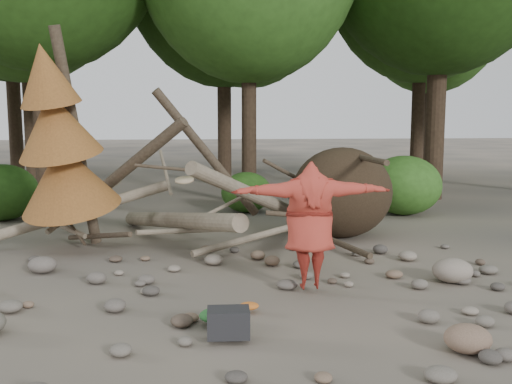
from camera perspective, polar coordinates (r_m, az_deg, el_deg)
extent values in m
plane|color=#514C44|center=(8.22, -1.94, -11.15)|extent=(120.00, 120.00, 0.00)
ellipsoid|color=#332619|center=(12.57, 8.60, -0.06)|extent=(2.20, 1.87, 1.98)
cylinder|color=gray|center=(11.67, -8.10, -2.82)|extent=(2.61, 5.11, 1.08)
cylinder|color=gray|center=(12.16, 0.47, -0.65)|extent=(3.18, 3.71, 1.90)
cylinder|color=brown|center=(12.54, -13.50, 1.69)|extent=(3.08, 1.91, 2.49)
cylinder|color=gray|center=(11.69, 4.75, -3.75)|extent=(1.13, 4.98, 0.43)
cylinder|color=brown|center=(12.60, -4.82, 3.72)|extent=(2.39, 1.03, 2.89)
cylinder|color=gray|center=(12.18, -17.50, -1.94)|extent=(3.71, 0.86, 1.20)
cylinder|color=#4C3F30|center=(11.68, -15.51, -4.26)|extent=(1.52, 1.70, 0.49)
cylinder|color=gray|center=(12.33, -2.41, -1.02)|extent=(1.57, 0.85, 0.69)
cylinder|color=#4C3F30|center=(12.96, 4.53, 1.17)|extent=(1.92, 1.25, 1.10)
cylinder|color=gray|center=(12.04, -9.04, 2.05)|extent=(0.37, 1.42, 0.85)
cylinder|color=#4C3F30|center=(11.57, 7.94, -4.93)|extent=(0.79, 2.54, 0.12)
cylinder|color=gray|center=(11.09, -7.18, -3.87)|extent=(1.78, 1.11, 0.29)
cylinder|color=#4C3F30|center=(11.82, -17.51, 5.09)|extent=(0.67, 1.13, 4.35)
cone|color=brown|center=(11.60, -18.44, 1.54)|extent=(2.06, 2.13, 1.86)
cone|color=brown|center=(11.36, -19.40, 6.44)|extent=(1.71, 1.78, 1.65)
cone|color=brown|center=(11.23, -20.30, 11.00)|extent=(1.23, 1.30, 1.41)
cylinder|color=#38281C|center=(17.94, -20.80, 12.97)|extent=(0.56, 0.56, 8.96)
cylinder|color=#38281C|center=(17.06, -0.71, 10.68)|extent=(0.44, 0.44, 7.14)
cylinder|color=#38281C|center=(19.22, 17.75, 13.43)|extent=(0.60, 0.60, 9.45)
cylinder|color=#38281C|center=(22.12, -21.83, 9.98)|extent=(0.42, 0.42, 7.56)
cylinder|color=#38281C|center=(22.05, -3.21, 11.78)|extent=(0.52, 0.52, 8.54)
cylinder|color=#38281C|center=(23.23, 16.00, 10.77)|extent=(0.50, 0.50, 8.12)
cylinder|color=#38281C|center=(29.12, -23.19, 11.27)|extent=(0.62, 0.62, 9.66)
cylinder|color=#38281C|center=(28.43, -0.73, 11.05)|extent=(0.54, 0.54, 8.75)
cylinder|color=#38281C|center=(30.09, 16.95, 9.67)|extent=(0.46, 0.46, 7.84)
ellipsoid|color=#2B5A1A|center=(30.55, 17.27, 17.45)|extent=(7.17, 7.17, 8.60)
ellipsoid|color=#214713|center=(15.89, -24.03, -0.03)|extent=(1.80, 1.80, 1.44)
ellipsoid|color=#2B5A1A|center=(15.76, -0.96, -0.02)|extent=(1.40, 1.40, 1.12)
ellipsoid|color=#366A21|center=(15.87, 14.58, 0.66)|extent=(2.00, 2.00, 1.60)
imported|color=#B03427|center=(8.53, 5.42, -3.31)|extent=(2.36, 0.71, 1.91)
cylinder|color=tan|center=(7.81, -7.17, 1.20)|extent=(0.33, 0.32, 0.11)
cube|color=black|center=(6.91, -2.77, -13.37)|extent=(0.51, 0.35, 0.33)
ellipsoid|color=#26602A|center=(7.41, -3.86, -12.56)|extent=(0.47, 0.39, 0.18)
ellipsoid|color=#C76522|center=(7.85, -0.71, -11.67)|extent=(0.27, 0.22, 0.10)
ellipsoid|color=#806350|center=(7.02, 20.42, -13.57)|extent=(0.53, 0.48, 0.32)
ellipsoid|color=gray|center=(9.72, 19.06, -7.42)|extent=(0.65, 0.58, 0.39)
ellipsoid|color=#685F58|center=(10.38, -20.58, -6.83)|extent=(0.47, 0.43, 0.28)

